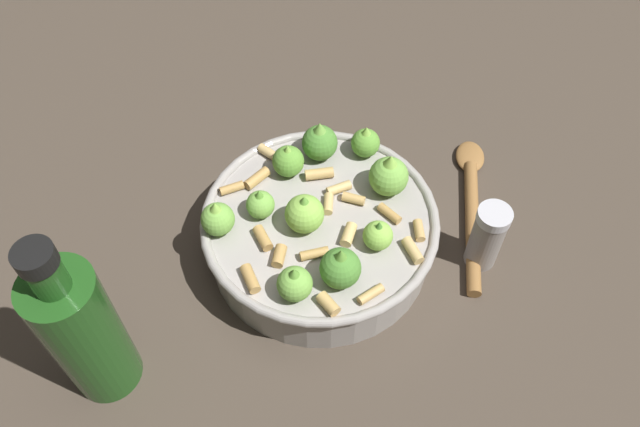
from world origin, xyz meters
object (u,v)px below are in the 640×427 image
cooking_pan (320,228)px  olive_oil_bottle (83,331)px  pepper_shaker (487,237)px  wooden_spoon (471,202)px

cooking_pan → olive_oil_bottle: olive_oil_bottle is taller
pepper_shaker → wooden_spoon: 0.09m
olive_oil_bottle → cooking_pan: bearing=153.8°
cooking_pan → pepper_shaker: bearing=113.9°
olive_oil_bottle → wooden_spoon: olive_oil_bottle is taller
cooking_pan → wooden_spoon: (-0.14, 0.13, -0.03)m
cooking_pan → wooden_spoon: bearing=137.2°
pepper_shaker → wooden_spoon: pepper_shaker is taller
cooking_pan → pepper_shaker: 0.18m
cooking_pan → pepper_shaker: (-0.07, 0.17, 0.00)m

